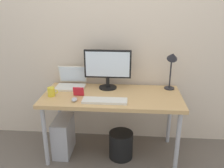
% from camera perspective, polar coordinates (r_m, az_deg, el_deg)
% --- Properties ---
extents(ground_plane, '(6.00, 6.00, 0.00)m').
position_cam_1_polar(ground_plane, '(2.85, 0.00, -15.95)').
color(ground_plane, '#665B51').
extents(back_wall, '(4.40, 0.04, 2.60)m').
position_cam_1_polar(back_wall, '(2.73, 0.66, 12.08)').
color(back_wall, beige).
rests_on(back_wall, ground_plane).
extents(desk, '(1.45, 0.65, 0.71)m').
position_cam_1_polar(desk, '(2.53, 0.00, -3.91)').
color(desk, tan).
rests_on(desk, ground_plane).
extents(monitor, '(0.51, 0.20, 0.44)m').
position_cam_1_polar(monitor, '(2.61, -1.05, 4.13)').
color(monitor, black).
rests_on(monitor, desk).
extents(laptop, '(0.32, 0.28, 0.23)m').
position_cam_1_polar(laptop, '(2.76, -9.73, 0.54)').
color(laptop, silver).
rests_on(laptop, desk).
extents(desk_lamp, '(0.11, 0.16, 0.45)m').
position_cam_1_polar(desk_lamp, '(2.62, 14.15, 5.13)').
color(desk_lamp, '#232328').
rests_on(desk_lamp, desk).
extents(keyboard, '(0.44, 0.14, 0.02)m').
position_cam_1_polar(keyboard, '(2.33, -1.74, -4.02)').
color(keyboard, silver).
rests_on(keyboard, desk).
extents(mouse, '(0.06, 0.09, 0.03)m').
position_cam_1_polar(mouse, '(2.37, -8.99, -3.67)').
color(mouse, '#B2B2B7').
rests_on(mouse, desk).
extents(coffee_mug, '(0.11, 0.07, 0.09)m').
position_cam_1_polar(coffee_mug, '(2.53, -14.31, -1.82)').
color(coffee_mug, yellow).
rests_on(coffee_mug, desk).
extents(photo_frame, '(0.11, 0.03, 0.09)m').
position_cam_1_polar(photo_frame, '(2.48, -8.02, -1.79)').
color(photo_frame, red).
rests_on(photo_frame, desk).
extents(computer_tower, '(0.18, 0.36, 0.42)m').
position_cam_1_polar(computer_tower, '(2.79, -11.53, -12.08)').
color(computer_tower, '#B2B2B7').
rests_on(computer_tower, ground_plane).
extents(wastebasket, '(0.26, 0.26, 0.30)m').
position_cam_1_polar(wastebasket, '(2.70, 2.15, -14.35)').
color(wastebasket, black).
rests_on(wastebasket, ground_plane).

